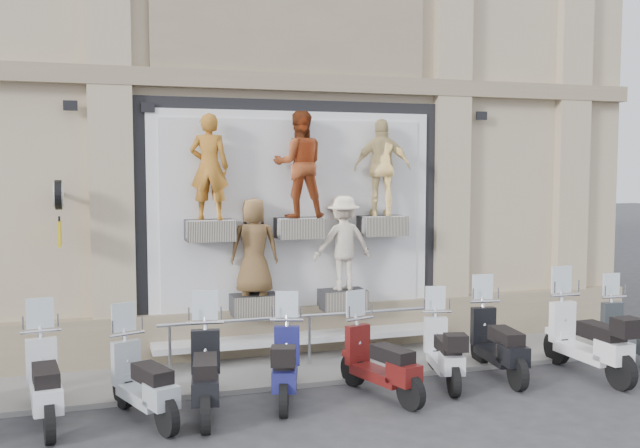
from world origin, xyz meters
The scene contains 15 objects.
ground centered at (0.00, 0.00, 0.00)m, with size 90.00×90.00×0.00m, color #2E2E31.
sidewalk centered at (0.00, 2.10, 0.04)m, with size 16.00×2.20×0.08m, color gray.
building centered at (0.00, 7.00, 6.00)m, with size 14.00×8.60×12.00m, color tan, non-canonical shape.
shop_vitrine centered at (0.08, 2.74, 2.45)m, with size 5.60×0.83×4.30m.
guard_rail centered at (0.00, 2.00, 0.47)m, with size 5.06×0.10×0.93m, color #9EA0A5, non-canonical shape.
clock_sign_bracket centered at (-3.90, 2.47, 2.80)m, with size 0.10×0.80×1.02m.
scooter_b centered at (-4.06, 0.57, 0.79)m, with size 0.57×1.94×1.58m, color silver, non-canonical shape.
scooter_c centered at (-2.82, 0.30, 0.76)m, with size 0.54×1.86×1.51m, color #90979C, non-canonical shape.
scooter_d centered at (-2.00, 0.32, 0.80)m, with size 0.58×1.98×1.61m, color black, non-canonical shape.
scooter_e centered at (-0.81, 0.52, 0.75)m, with size 0.54×1.85×1.50m, color navy, non-canonical shape.
scooter_f centered at (0.55, 0.25, 0.75)m, with size 0.54×1.85×1.50m, color #4D0E0D, non-canonical shape.
scooter_g centered at (1.75, 0.57, 0.72)m, with size 0.52×1.78×1.44m, color silver, non-canonical shape.
scooter_h centered at (2.74, 0.61, 0.79)m, with size 0.57×1.94×1.58m, color black, non-canonical shape.
scooter_i centered at (4.15, 0.21, 0.85)m, with size 0.61×2.10×1.71m, color silver, non-canonical shape.
scooter_j centered at (5.39, 0.61, 0.74)m, with size 0.53×1.82×1.48m, color #272C2F, non-canonical shape.
Camera 1 is at (-3.43, -9.21, 3.38)m, focal length 40.00 mm.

